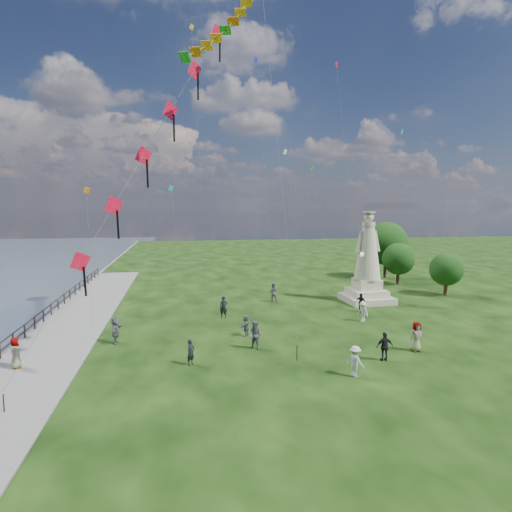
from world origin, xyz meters
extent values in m
cube|color=slate|center=(-16.50, 10.00, -0.20)|extent=(0.30, 160.00, 0.60)
cube|color=slate|center=(-14.00, 8.00, 0.05)|extent=(5.00, 60.00, 0.10)
cylinder|color=black|center=(-16.30, 6.00, 0.50)|extent=(0.11, 0.11, 1.00)
cylinder|color=black|center=(-16.30, 8.00, 0.50)|extent=(0.11, 0.11, 1.00)
cylinder|color=black|center=(-16.30, 10.00, 0.50)|extent=(0.11, 0.11, 1.00)
cylinder|color=black|center=(-16.30, 12.00, 0.50)|extent=(0.11, 0.11, 1.00)
cylinder|color=black|center=(-16.30, 14.00, 0.50)|extent=(0.11, 0.11, 1.00)
cylinder|color=black|center=(-16.30, 16.00, 0.50)|extent=(0.11, 0.11, 1.00)
cylinder|color=black|center=(-16.30, 18.00, 0.50)|extent=(0.11, 0.11, 1.00)
cylinder|color=black|center=(-16.30, 20.00, 0.50)|extent=(0.11, 0.11, 1.00)
cylinder|color=black|center=(-16.30, 22.00, 0.50)|extent=(0.11, 0.11, 1.00)
cylinder|color=black|center=(-16.30, 24.00, 0.50)|extent=(0.11, 0.11, 1.00)
cylinder|color=black|center=(-16.30, 26.00, 0.50)|extent=(0.11, 0.11, 1.00)
cylinder|color=black|center=(-16.30, 28.00, 0.50)|extent=(0.11, 0.11, 1.00)
cylinder|color=black|center=(-16.30, 30.00, 0.50)|extent=(0.11, 0.11, 1.00)
cylinder|color=black|center=(-16.30, 32.00, 0.50)|extent=(0.11, 0.11, 1.00)
cylinder|color=black|center=(-16.30, 34.00, 0.50)|extent=(0.11, 0.11, 1.00)
cylinder|color=black|center=(-16.30, 36.00, 0.50)|extent=(0.11, 0.11, 1.00)
cube|color=black|center=(-16.30, 10.00, 0.98)|extent=(0.06, 52.00, 0.06)
cube|color=black|center=(-16.30, 10.00, 0.55)|extent=(0.06, 52.00, 0.06)
cube|color=#BFB190|center=(10.91, 16.55, 0.29)|extent=(4.20, 4.20, 0.58)
cube|color=#BFB190|center=(10.91, 16.55, 0.87)|extent=(3.20, 3.20, 0.58)
cube|color=#BFB190|center=(10.91, 16.55, 1.65)|extent=(2.20, 2.20, 0.97)
cylinder|color=#BFB190|center=(10.91, 16.55, 7.19)|extent=(1.20, 1.20, 0.39)
sphere|color=#BFB190|center=(10.91, 16.55, 7.79)|extent=(0.89, 0.89, 0.89)
cylinder|color=#BFB190|center=(10.91, 16.55, 8.25)|extent=(1.07, 1.07, 0.10)
cylinder|color=silver|center=(10.21, 16.17, 2.17)|extent=(0.13, 0.13, 4.33)
sphere|color=white|center=(10.21, 16.17, 4.46)|extent=(0.43, 0.43, 0.43)
cylinder|color=#382314|center=(18.15, 24.18, 0.90)|extent=(0.36, 0.36, 1.80)
sphere|color=#11360E|center=(18.15, 24.18, 2.92)|extent=(3.59, 3.59, 3.59)
cylinder|color=#382314|center=(19.82, 17.82, 0.81)|extent=(0.36, 0.36, 1.62)
sphere|color=#11360E|center=(19.82, 17.82, 2.63)|extent=(3.23, 3.23, 3.23)
cylinder|color=#382314|center=(18.77, 28.51, 1.32)|extent=(0.36, 0.36, 2.63)
sphere|color=#11360E|center=(18.77, 28.51, 4.28)|extent=(5.26, 5.26, 5.26)
imported|color=black|center=(-5.52, 3.35, 0.74)|extent=(0.62, 0.64, 1.47)
imported|color=#595960|center=(-1.53, 5.27, 0.90)|extent=(1.02, 0.98, 1.80)
imported|color=silver|center=(2.85, 0.24, 0.82)|extent=(1.05, 1.18, 1.64)
imported|color=black|center=(5.43, 2.07, 0.84)|extent=(1.00, 0.52, 1.69)
imported|color=#595960|center=(8.08, 3.25, 0.92)|extent=(0.94, 0.62, 1.83)
imported|color=#595960|center=(-10.20, 8.05, 0.87)|extent=(0.94, 1.71, 1.75)
imported|color=black|center=(-2.70, 13.11, 0.86)|extent=(0.72, 0.58, 1.73)
imported|color=#595960|center=(2.36, 18.01, 0.89)|extent=(0.92, 0.62, 1.78)
imported|color=silver|center=(7.70, 10.16, 0.78)|extent=(0.90, 1.13, 1.55)
imported|color=black|center=(8.75, 12.96, 0.80)|extent=(0.95, 1.04, 1.61)
imported|color=#595960|center=(-14.85, 4.31, 0.85)|extent=(0.66, 0.92, 1.71)
imported|color=#595960|center=(-1.68, 8.07, 0.74)|extent=(1.24, 1.48, 1.48)
cylinder|color=black|center=(-13.50, -1.00, 0.45)|extent=(0.06, 0.06, 0.90)
cube|color=red|center=(-10.69, 1.52, 6.17)|extent=(0.87, 0.64, 1.03)
cube|color=black|center=(-10.51, 1.42, 5.22)|extent=(0.10, 0.28, 1.48)
cube|color=red|center=(-9.25, 2.82, 8.83)|extent=(0.87, 0.64, 1.03)
cube|color=black|center=(-9.07, 2.72, 7.88)|extent=(0.10, 0.28, 1.48)
cube|color=red|center=(-7.81, 4.11, 11.49)|extent=(0.87, 0.64, 1.03)
cube|color=black|center=(-7.63, 4.01, 10.54)|extent=(0.10, 0.28, 1.48)
cube|color=red|center=(-6.37, 5.41, 14.15)|extent=(0.87, 0.64, 1.03)
cube|color=black|center=(-6.19, 5.31, 13.20)|extent=(0.10, 0.28, 1.48)
cube|color=red|center=(-4.92, 6.70, 16.81)|extent=(0.87, 0.64, 1.03)
cube|color=black|center=(-4.74, 6.60, 15.86)|extent=(0.10, 0.28, 1.48)
cube|color=red|center=(-3.48, 8.00, 19.47)|extent=(0.87, 0.64, 1.03)
cube|color=black|center=(-3.30, 7.90, 18.52)|extent=(0.10, 0.28, 1.48)
cylinder|color=black|center=(0.50, 3.00, 0.45)|extent=(0.06, 0.06, 0.90)
cube|color=orange|center=(-2.16, 4.45, 19.77)|extent=(0.71, 0.66, 0.19)
cube|color=orange|center=(-2.59, 3.80, 19.00)|extent=(0.70, 0.68, 0.21)
cube|color=#D3640D|center=(-3.05, 3.15, 18.26)|extent=(0.69, 0.69, 0.23)
cube|color=#1A901A|center=(-3.54, 2.51, 17.55)|extent=(0.68, 0.69, 0.25)
cube|color=orange|center=(-4.04, 1.87, 16.90)|extent=(0.66, 0.69, 0.27)
cube|color=orange|center=(-4.56, 1.24, 16.31)|extent=(0.64, 0.68, 0.28)
cube|color=#D3640D|center=(-5.08, 0.62, 15.79)|extent=(0.62, 0.67, 0.30)
cube|color=#1A901A|center=(-5.60, 0.00, 15.33)|extent=(0.60, 0.66, 0.31)
cube|color=teal|center=(-6.74, 20.99, 10.45)|extent=(0.51, 0.39, 0.57)
cylinder|color=#595959|center=(-6.24, 18.49, 5.25)|extent=(1.02, 5.02, 10.41)
cube|color=silver|center=(4.63, 22.87, 14.23)|extent=(0.51, 0.39, 0.57)
cylinder|color=#595959|center=(5.13, 20.37, 7.14)|extent=(1.02, 5.02, 14.19)
cube|color=red|center=(10.74, 25.26, 23.74)|extent=(0.51, 0.39, 0.57)
cylinder|color=#595959|center=(11.24, 22.76, 11.89)|extent=(1.02, 5.02, 23.69)
cube|color=orange|center=(-4.40, 26.09, 26.81)|extent=(0.51, 0.39, 0.57)
cylinder|color=#595959|center=(-3.90, 23.59, 13.43)|extent=(1.02, 5.02, 26.76)
cube|color=#1A901A|center=(9.70, 30.09, 13.32)|extent=(0.51, 0.39, 0.57)
cylinder|color=#595959|center=(10.20, 27.59, 6.69)|extent=(1.02, 5.02, 13.28)
cube|color=#D3640D|center=(-13.32, 16.68, 10.08)|extent=(0.51, 0.39, 0.57)
cylinder|color=#595959|center=(-12.82, 14.18, 5.07)|extent=(1.02, 5.01, 10.04)
cube|color=#1A2EA3|center=(1.94, 24.76, 23.57)|extent=(0.51, 0.39, 0.57)
cylinder|color=#595959|center=(2.44, 22.26, 11.81)|extent=(1.02, 5.02, 23.52)
cube|color=teal|center=(16.60, 21.68, 16.37)|extent=(0.51, 0.39, 0.57)
cylinder|color=#595959|center=(17.10, 19.18, 8.21)|extent=(1.02, 5.02, 16.33)
camera|label=1|loc=(-5.95, -19.91, 8.83)|focal=30.00mm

